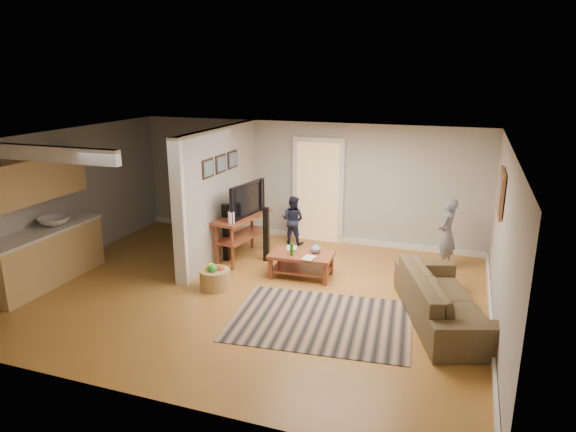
% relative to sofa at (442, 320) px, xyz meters
% --- Properties ---
extents(ground, '(7.50, 7.50, 0.00)m').
position_rel_sofa_xyz_m(ground, '(-3.05, -0.02, 0.00)').
color(ground, '#986326').
rests_on(ground, ground).
extents(room_shell, '(7.54, 6.02, 2.52)m').
position_rel_sofa_xyz_m(room_shell, '(-4.12, 0.40, 1.46)').
color(room_shell, '#A6A49F').
rests_on(room_shell, ground).
extents(area_rug, '(2.76, 2.13, 0.01)m').
position_rel_sofa_xyz_m(area_rug, '(-1.67, -0.61, 0.01)').
color(area_rug, black).
rests_on(area_rug, ground).
extents(sofa, '(1.70, 2.60, 0.71)m').
position_rel_sofa_xyz_m(sofa, '(0.00, 0.00, 0.00)').
color(sofa, '#4C4326').
rests_on(sofa, ground).
extents(coffee_table, '(1.13, 0.69, 0.65)m').
position_rel_sofa_xyz_m(coffee_table, '(-2.44, 0.88, 0.34)').
color(coffee_table, maroon).
rests_on(coffee_table, ground).
extents(tv_console, '(0.73, 1.44, 1.19)m').
position_rel_sofa_xyz_m(tv_console, '(-3.79, 1.36, 0.79)').
color(tv_console, maroon).
rests_on(tv_console, ground).
extents(speaker_left, '(0.11, 0.11, 1.11)m').
position_rel_sofa_xyz_m(speaker_left, '(-4.05, 1.18, 0.56)').
color(speaker_left, black).
rests_on(speaker_left, ground).
extents(speaker_right, '(0.11, 0.11, 1.05)m').
position_rel_sofa_xyz_m(speaker_right, '(-3.33, 1.41, 0.53)').
color(speaker_right, black).
rests_on(speaker_right, ground).
extents(toy_basket, '(0.51, 0.51, 0.45)m').
position_rel_sofa_xyz_m(toy_basket, '(-3.65, -0.09, 0.19)').
color(toy_basket, '#AA7E49').
rests_on(toy_basket, ground).
extents(child, '(0.44, 0.55, 1.31)m').
position_rel_sofa_xyz_m(child, '(-0.09, 2.19, 0.00)').
color(child, gray).
rests_on(child, ground).
extents(toddler, '(0.54, 0.44, 1.02)m').
position_rel_sofa_xyz_m(toddler, '(-3.18, 2.55, 0.00)').
color(toddler, '#1E2440').
rests_on(toddler, ground).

